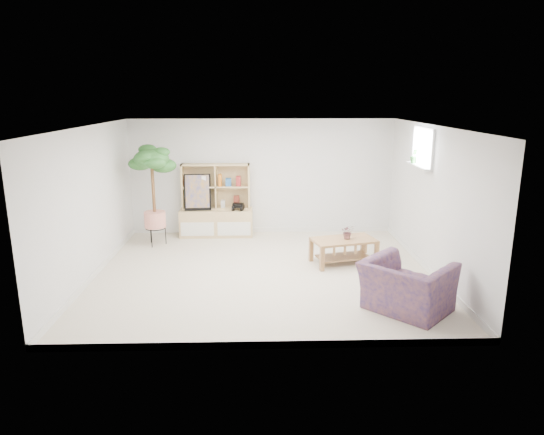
{
  "coord_description": "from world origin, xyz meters",
  "views": [
    {
      "loc": [
        -0.08,
        -7.58,
        2.86
      ],
      "look_at": [
        0.14,
        0.14,
        0.91
      ],
      "focal_mm": 32.0,
      "sensor_mm": 36.0,
      "label": 1
    }
  ],
  "objects_px": {
    "coffee_table": "(343,251)",
    "floor_tree": "(154,196)",
    "armchair": "(407,283)",
    "storage_unit": "(216,201)"
  },
  "relations": [
    {
      "from": "coffee_table",
      "to": "armchair",
      "type": "xyz_separation_m",
      "value": [
        0.52,
        -1.95,
        0.18
      ]
    },
    {
      "from": "storage_unit",
      "to": "coffee_table",
      "type": "height_order",
      "value": "storage_unit"
    },
    {
      "from": "floor_tree",
      "to": "armchair",
      "type": "relative_size",
      "value": 1.82
    },
    {
      "from": "storage_unit",
      "to": "armchair",
      "type": "height_order",
      "value": "storage_unit"
    },
    {
      "from": "floor_tree",
      "to": "armchair",
      "type": "bearing_deg",
      "value": -38.04
    },
    {
      "from": "storage_unit",
      "to": "floor_tree",
      "type": "distance_m",
      "value": 1.32
    },
    {
      "from": "coffee_table",
      "to": "floor_tree",
      "type": "distance_m",
      "value": 3.77
    },
    {
      "from": "coffee_table",
      "to": "armchair",
      "type": "height_order",
      "value": "armchair"
    },
    {
      "from": "storage_unit",
      "to": "coffee_table",
      "type": "relative_size",
      "value": 1.39
    },
    {
      "from": "coffee_table",
      "to": "floor_tree",
      "type": "relative_size",
      "value": 0.55
    }
  ]
}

